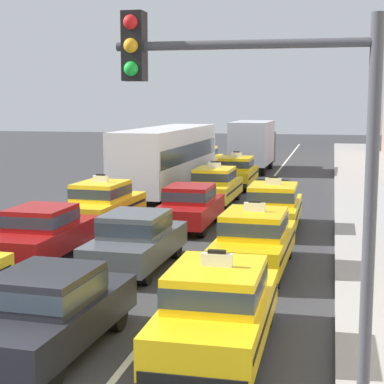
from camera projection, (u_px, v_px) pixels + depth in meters
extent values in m
cube|color=silver|center=(183.00, 202.00, 29.08)|extent=(0.14, 80.00, 0.01)
cube|color=silver|center=(252.00, 204.00, 28.40)|extent=(0.14, 80.00, 0.01)
cylinder|color=black|center=(43.00, 238.00, 19.97)|extent=(0.25, 0.64, 0.64)
cylinder|color=black|center=(86.00, 240.00, 19.64)|extent=(0.25, 0.64, 0.64)
cylinder|color=black|center=(44.00, 263.00, 16.91)|extent=(0.25, 0.64, 0.64)
cube|color=maroon|center=(43.00, 238.00, 18.40)|extent=(1.83, 4.33, 0.66)
cube|color=maroon|center=(41.00, 217.00, 18.21)|extent=(1.59, 1.92, 0.60)
cube|color=#2D3842|center=(41.00, 217.00, 18.21)|extent=(1.61, 1.94, 0.33)
cylinder|color=black|center=(101.00, 210.00, 25.05)|extent=(0.27, 0.65, 0.64)
cylinder|color=black|center=(136.00, 212.00, 24.66)|extent=(0.27, 0.65, 0.64)
cylinder|color=black|center=(66.00, 224.00, 22.13)|extent=(0.27, 0.65, 0.64)
cylinder|color=black|center=(105.00, 227.00, 21.74)|extent=(0.27, 0.65, 0.64)
cube|color=yellow|center=(103.00, 208.00, 23.35)|extent=(2.03, 4.59, 0.70)
cube|color=black|center=(103.00, 207.00, 23.34)|extent=(2.03, 4.23, 0.10)
cube|color=yellow|center=(101.00, 191.00, 23.11)|extent=(1.70, 2.18, 0.64)
cube|color=#2D3842|center=(101.00, 191.00, 23.11)|extent=(1.73, 2.20, 0.35)
cube|color=white|center=(101.00, 179.00, 23.05)|extent=(0.57, 0.15, 0.24)
cube|color=black|center=(101.00, 175.00, 23.02)|extent=(0.33, 0.13, 0.06)
cube|color=black|center=(125.00, 205.00, 25.49)|extent=(1.71, 0.23, 0.20)
cube|color=black|center=(77.00, 226.00, 21.28)|extent=(1.71, 0.23, 0.20)
cylinder|color=black|center=(168.00, 176.00, 36.15)|extent=(0.26, 0.65, 0.64)
cylinder|color=black|center=(202.00, 177.00, 35.66)|extent=(0.26, 0.65, 0.64)
cylinder|color=black|center=(127.00, 193.00, 29.70)|extent=(0.26, 0.65, 0.64)
cylinder|color=black|center=(168.00, 194.00, 29.21)|extent=(0.26, 0.65, 0.64)
cube|color=silver|center=(168.00, 156.00, 32.47)|extent=(2.84, 11.27, 2.90)
cube|color=#2D3842|center=(168.00, 151.00, 32.44)|extent=(2.85, 10.82, 0.84)
cube|color=black|center=(194.00, 128.00, 37.62)|extent=(2.13, 0.14, 0.36)
cylinder|color=black|center=(197.00, 165.00, 42.55)|extent=(0.27, 0.65, 0.64)
cylinder|color=black|center=(219.00, 165.00, 42.17)|extent=(0.27, 0.65, 0.64)
cylinder|color=black|center=(185.00, 170.00, 39.63)|extent=(0.27, 0.65, 0.64)
cylinder|color=black|center=(208.00, 170.00, 39.25)|extent=(0.27, 0.65, 0.64)
cube|color=yellow|center=(203.00, 162.00, 40.85)|extent=(2.00, 4.58, 0.70)
cube|color=black|center=(203.00, 161.00, 40.84)|extent=(2.00, 4.22, 0.10)
cube|color=yellow|center=(202.00, 152.00, 40.61)|extent=(1.69, 2.17, 0.64)
cube|color=#2D3842|center=(202.00, 152.00, 40.61)|extent=(1.71, 2.19, 0.35)
cube|color=white|center=(202.00, 145.00, 40.55)|extent=(0.56, 0.14, 0.24)
cube|color=black|center=(202.00, 143.00, 40.53)|extent=(0.32, 0.12, 0.06)
cube|color=black|center=(211.00, 163.00, 43.00)|extent=(1.71, 0.22, 0.20)
cube|color=black|center=(194.00, 169.00, 38.78)|extent=(1.71, 0.22, 0.20)
cylinder|color=black|center=(52.00, 309.00, 13.18)|extent=(0.27, 0.65, 0.64)
cylinder|color=black|center=(117.00, 315.00, 12.80)|extent=(0.27, 0.65, 0.64)
cylinder|color=black|center=(50.00, 372.00, 10.09)|extent=(0.27, 0.65, 0.64)
cube|color=black|center=(51.00, 319.00, 11.59)|extent=(1.97, 4.38, 0.66)
cube|color=black|center=(47.00, 287.00, 11.40)|extent=(1.65, 1.97, 0.60)
cube|color=#2D3842|center=(47.00, 287.00, 11.40)|extent=(1.67, 1.99, 0.33)
cylinder|color=black|center=(129.00, 245.00, 19.03)|extent=(0.26, 0.65, 0.64)
cylinder|color=black|center=(176.00, 247.00, 18.67)|extent=(0.26, 0.65, 0.64)
cylinder|color=black|center=(92.00, 269.00, 16.30)|extent=(0.26, 0.65, 0.64)
cylinder|color=black|center=(145.00, 272.00, 15.95)|extent=(0.26, 0.65, 0.64)
cube|color=#4C5156|center=(136.00, 246.00, 17.44)|extent=(1.89, 4.35, 0.66)
cube|color=#4C5156|center=(135.00, 224.00, 17.26)|extent=(1.62, 1.95, 0.60)
cube|color=#2D3842|center=(135.00, 224.00, 17.26)|extent=(1.64, 1.97, 0.33)
cylinder|color=black|center=(180.00, 212.00, 24.56)|extent=(0.25, 0.64, 0.64)
cylinder|color=black|center=(217.00, 214.00, 24.24)|extent=(0.25, 0.64, 0.64)
cylinder|color=black|center=(160.00, 226.00, 21.82)|extent=(0.25, 0.64, 0.64)
cylinder|color=black|center=(201.00, 228.00, 21.50)|extent=(0.25, 0.64, 0.64)
cube|color=maroon|center=(190.00, 211.00, 22.98)|extent=(1.80, 4.31, 0.66)
cube|color=maroon|center=(190.00, 194.00, 22.80)|extent=(1.58, 1.91, 0.60)
cube|color=#2D3842|center=(190.00, 194.00, 22.80)|extent=(1.60, 1.93, 0.33)
cylinder|color=black|center=(206.00, 192.00, 29.91)|extent=(0.25, 0.64, 0.64)
cylinder|color=black|center=(237.00, 193.00, 29.57)|extent=(0.25, 0.64, 0.64)
cylinder|color=black|center=(191.00, 202.00, 26.96)|extent=(0.25, 0.64, 0.64)
cylinder|color=black|center=(225.00, 203.00, 26.62)|extent=(0.25, 0.64, 0.64)
cube|color=yellow|center=(215.00, 190.00, 28.21)|extent=(1.87, 4.53, 0.70)
cube|color=black|center=(215.00, 189.00, 28.21)|extent=(1.88, 4.17, 0.10)
cube|color=yellow|center=(214.00, 175.00, 27.97)|extent=(1.63, 2.12, 0.64)
cube|color=#2D3842|center=(214.00, 175.00, 27.97)|extent=(1.65, 2.15, 0.35)
cube|color=white|center=(214.00, 165.00, 27.91)|extent=(0.56, 0.13, 0.24)
cube|color=black|center=(214.00, 162.00, 27.89)|extent=(0.32, 0.11, 0.06)
cube|color=black|center=(224.00, 189.00, 30.38)|extent=(1.71, 0.17, 0.20)
cube|color=black|center=(204.00, 203.00, 26.12)|extent=(1.71, 0.17, 0.20)
cylinder|color=black|center=(228.00, 178.00, 35.25)|extent=(0.24, 0.64, 0.64)
cylinder|color=black|center=(254.00, 179.00, 34.93)|extent=(0.24, 0.64, 0.64)
cylinder|color=black|center=(218.00, 185.00, 32.30)|extent=(0.24, 0.64, 0.64)
cylinder|color=black|center=(246.00, 186.00, 31.98)|extent=(0.24, 0.64, 0.64)
cube|color=yellow|center=(237.00, 175.00, 33.57)|extent=(1.81, 4.50, 0.70)
cube|color=black|center=(237.00, 174.00, 33.56)|extent=(1.83, 4.14, 0.10)
cube|color=yellow|center=(236.00, 163.00, 33.32)|extent=(1.60, 2.10, 0.64)
cube|color=#2D3842|center=(236.00, 163.00, 33.32)|extent=(1.62, 2.12, 0.35)
cube|color=white|center=(236.00, 155.00, 33.26)|extent=(0.56, 0.12, 0.24)
cube|color=black|center=(236.00, 152.00, 33.24)|extent=(0.32, 0.11, 0.06)
cube|color=black|center=(242.00, 175.00, 35.74)|extent=(1.71, 0.14, 0.20)
cube|color=black|center=(230.00, 186.00, 31.47)|extent=(1.71, 0.14, 0.20)
cylinder|color=black|center=(243.00, 164.00, 43.35)|extent=(0.25, 0.64, 0.64)
cylinder|color=black|center=(270.00, 164.00, 42.91)|extent=(0.25, 0.64, 0.64)
cylinder|color=black|center=(233.00, 170.00, 39.60)|extent=(0.25, 0.64, 0.64)
cylinder|color=black|center=(263.00, 170.00, 39.16)|extent=(0.25, 0.64, 0.64)
cube|color=black|center=(259.00, 147.00, 43.92)|extent=(2.14, 2.24, 2.10)
cube|color=#2D3842|center=(261.00, 142.00, 44.91)|extent=(1.93, 0.10, 0.76)
cube|color=#B2B7C1|center=(252.00, 143.00, 40.71)|extent=(2.40, 5.24, 2.70)
cylinder|color=black|center=(196.00, 306.00, 13.34)|extent=(0.24, 0.64, 0.64)
cylinder|color=black|center=(266.00, 311.00, 13.02)|extent=(0.24, 0.64, 0.64)
cylinder|color=black|center=(157.00, 365.00, 10.38)|extent=(0.24, 0.64, 0.64)
cylinder|color=black|center=(247.00, 373.00, 10.06)|extent=(0.24, 0.64, 0.64)
cube|color=yellow|center=(218.00, 317.00, 11.65)|extent=(1.81, 4.50, 0.70)
cube|color=black|center=(218.00, 314.00, 11.64)|extent=(1.83, 4.14, 0.10)
cube|color=yellow|center=(217.00, 284.00, 11.41)|extent=(1.60, 2.10, 0.64)
cube|color=#2D3842|center=(217.00, 284.00, 11.41)|extent=(1.62, 2.12, 0.35)
cube|color=white|center=(217.00, 260.00, 11.35)|extent=(0.56, 0.12, 0.24)
cube|color=black|center=(217.00, 252.00, 11.32)|extent=(0.32, 0.11, 0.06)
cube|color=black|center=(236.00, 294.00, 13.82)|extent=(1.71, 0.14, 0.20)
cube|color=black|center=(192.00, 381.00, 9.55)|extent=(1.71, 0.14, 0.20)
cylinder|color=black|center=(238.00, 245.00, 18.97)|extent=(0.26, 0.65, 0.64)
cylinder|color=black|center=(287.00, 248.00, 18.61)|extent=(0.26, 0.65, 0.64)
cylinder|color=black|center=(217.00, 272.00, 16.03)|extent=(0.26, 0.65, 0.64)
cylinder|color=black|center=(275.00, 275.00, 15.67)|extent=(0.26, 0.65, 0.64)
cube|color=yellow|center=(255.00, 246.00, 17.27)|extent=(1.92, 4.55, 0.70)
cube|color=black|center=(255.00, 244.00, 17.26)|extent=(1.93, 4.19, 0.10)
cube|color=yellow|center=(254.00, 223.00, 17.03)|extent=(1.66, 2.14, 0.64)
cube|color=#2D3842|center=(254.00, 223.00, 17.03)|extent=(1.68, 2.16, 0.35)
cube|color=white|center=(255.00, 207.00, 16.97)|extent=(0.56, 0.14, 0.24)
cube|color=black|center=(255.00, 201.00, 16.95)|extent=(0.32, 0.12, 0.06)
cube|color=black|center=(265.00, 238.00, 19.43)|extent=(1.71, 0.19, 0.20)
cube|color=black|center=(241.00, 277.00, 15.19)|extent=(1.71, 0.19, 0.20)
cylinder|color=black|center=(257.00, 213.00, 24.34)|extent=(0.24, 0.64, 0.64)
cylinder|color=black|center=(296.00, 215.00, 24.02)|extent=(0.24, 0.64, 0.64)
cylinder|color=black|center=(247.00, 229.00, 21.38)|extent=(0.24, 0.64, 0.64)
cylinder|color=black|center=(291.00, 231.00, 21.07)|extent=(0.24, 0.64, 0.64)
cube|color=yellow|center=(273.00, 212.00, 22.65)|extent=(1.81, 4.50, 0.70)
cube|color=black|center=(273.00, 210.00, 22.65)|extent=(1.83, 4.14, 0.10)
cube|color=yellow|center=(273.00, 194.00, 22.41)|extent=(1.60, 2.10, 0.64)
cube|color=#2D3842|center=(273.00, 194.00, 22.41)|extent=(1.62, 2.12, 0.35)
cube|color=white|center=(273.00, 181.00, 22.35)|extent=(0.56, 0.12, 0.24)
cube|color=black|center=(273.00, 177.00, 22.33)|extent=(0.32, 0.11, 0.06)
cube|color=black|center=(278.00, 208.00, 24.82)|extent=(1.71, 0.14, 0.20)
cube|color=black|center=(267.00, 231.00, 20.55)|extent=(1.71, 0.14, 0.20)
cylinder|color=#47474C|center=(368.00, 274.00, 6.85)|extent=(0.14, 0.14, 5.50)
cylinder|color=#47474C|center=(241.00, 44.00, 6.80)|extent=(2.80, 0.10, 0.10)
cube|color=black|center=(134.00, 46.00, 7.05)|extent=(0.24, 0.24, 0.76)
sphere|color=red|center=(130.00, 22.00, 6.89)|extent=(0.16, 0.16, 0.16)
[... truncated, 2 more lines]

